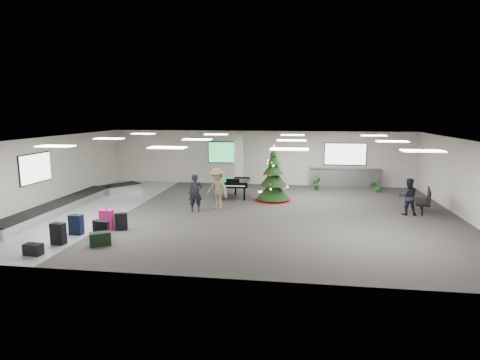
# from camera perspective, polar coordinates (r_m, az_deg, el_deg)

# --- Properties ---
(ground) EXTENTS (18.00, 18.00, 0.00)m
(ground) POSITION_cam_1_polar(r_m,az_deg,el_deg) (17.42, 0.49, -4.64)
(ground) COLOR #33302E
(ground) RESTS_ON ground
(room_envelope) EXTENTS (18.02, 14.02, 3.21)m
(room_envelope) POSITION_cam_1_polar(r_m,az_deg,el_deg) (17.71, -0.44, 3.26)
(room_envelope) COLOR beige
(room_envelope) RESTS_ON ground
(baggage_carousel) EXTENTS (2.28, 9.71, 0.43)m
(baggage_carousel) POSITION_cam_1_polar(r_m,az_deg,el_deg) (19.89, -22.57, -2.96)
(baggage_carousel) COLOR silver
(baggage_carousel) RESTS_ON ground
(service_counter) EXTENTS (4.05, 0.65, 1.08)m
(service_counter) POSITION_cam_1_polar(r_m,az_deg,el_deg) (23.84, 14.68, 0.27)
(service_counter) COLOR silver
(service_counter) RESTS_ON ground
(suitcase_0) EXTENTS (0.49, 0.30, 0.74)m
(suitcase_0) POSITION_cam_1_polar(r_m,az_deg,el_deg) (14.54, -24.44, -6.97)
(suitcase_0) COLOR black
(suitcase_0) RESTS_ON ground
(suitcase_1) EXTENTS (0.41, 0.23, 0.63)m
(suitcase_1) POSITION_cam_1_polar(r_m,az_deg,el_deg) (14.63, -18.92, -6.73)
(suitcase_1) COLOR black
(suitcase_1) RESTS_ON ground
(pink_suitcase) EXTENTS (0.50, 0.30, 0.78)m
(pink_suitcase) POSITION_cam_1_polar(r_m,az_deg,el_deg) (15.63, -18.41, -5.39)
(pink_suitcase) COLOR #DA1C71
(pink_suitcase) RESTS_ON ground
(suitcase_3) EXTENTS (0.48, 0.35, 0.66)m
(suitcase_3) POSITION_cam_1_polar(r_m,az_deg,el_deg) (15.45, -16.52, -5.68)
(suitcase_3) COLOR black
(suitcase_3) RESTS_ON ground
(navy_suitcase) EXTENTS (0.48, 0.30, 0.74)m
(navy_suitcase) POSITION_cam_1_polar(r_m,az_deg,el_deg) (15.42, -22.27, -5.90)
(navy_suitcase) COLOR black
(navy_suitcase) RESTS_ON ground
(green_duffel) EXTENTS (0.73, 0.62, 0.46)m
(green_duffel) POSITION_cam_1_polar(r_m,az_deg,el_deg) (13.95, -19.28, -7.92)
(green_duffel) COLOR black
(green_duffel) RESTS_ON ground
(suitcase_7) EXTENTS (0.47, 0.36, 0.62)m
(suitcase_7) POSITION_cam_1_polar(r_m,az_deg,el_deg) (14.82, -19.41, -6.56)
(suitcase_7) COLOR black
(suitcase_7) RESTS_ON ground
(black_duffel) EXTENTS (0.57, 0.35, 0.38)m
(black_duffel) POSITION_cam_1_polar(r_m,az_deg,el_deg) (13.86, -27.33, -8.76)
(black_duffel) COLOR black
(black_duffel) RESTS_ON ground
(christmas_tree) EXTENTS (1.94, 1.94, 2.77)m
(christmas_tree) POSITION_cam_1_polar(r_m,az_deg,el_deg) (19.61, 4.78, -0.23)
(christmas_tree) COLOR maroon
(christmas_tree) RESTS_ON ground
(grand_piano) EXTENTS (1.55, 1.95, 1.07)m
(grand_piano) POSITION_cam_1_polar(r_m,az_deg,el_deg) (20.28, -0.85, -0.39)
(grand_piano) COLOR black
(grand_piano) RESTS_ON ground
(bench) EXTENTS (0.94, 1.73, 1.05)m
(bench) POSITION_cam_1_polar(r_m,az_deg,el_deg) (19.10, 24.83, -2.46)
(bench) COLOR black
(bench) RESTS_ON ground
(traveler_a) EXTENTS (0.70, 0.59, 1.64)m
(traveler_a) POSITION_cam_1_polar(r_m,az_deg,el_deg) (17.55, -6.34, -1.85)
(traveler_a) COLOR black
(traveler_a) RESTS_ON ground
(traveler_b) EXTENTS (1.38, 1.23, 1.86)m
(traveler_b) POSITION_cam_1_polar(r_m,az_deg,el_deg) (17.92, -3.23, -1.22)
(traveler_b) COLOR #857252
(traveler_b) RESTS_ON ground
(traveler_bench) EXTENTS (0.78, 0.62, 1.57)m
(traveler_bench) POSITION_cam_1_polar(r_m,az_deg,el_deg) (18.29, 22.78, -2.20)
(traveler_bench) COLOR black
(traveler_bench) RESTS_ON ground
(potted_plant_left) EXTENTS (0.50, 0.46, 0.72)m
(potted_plant_left) POSITION_cam_1_polar(r_m,az_deg,el_deg) (22.69, 10.92, -0.54)
(potted_plant_left) COLOR #143C13
(potted_plant_left) RESTS_ON ground
(potted_plant_right) EXTENTS (0.50, 0.50, 0.71)m
(potted_plant_right) POSITION_cam_1_polar(r_m,az_deg,el_deg) (23.06, 19.10, -0.75)
(potted_plant_right) COLOR #143C13
(potted_plant_right) RESTS_ON ground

